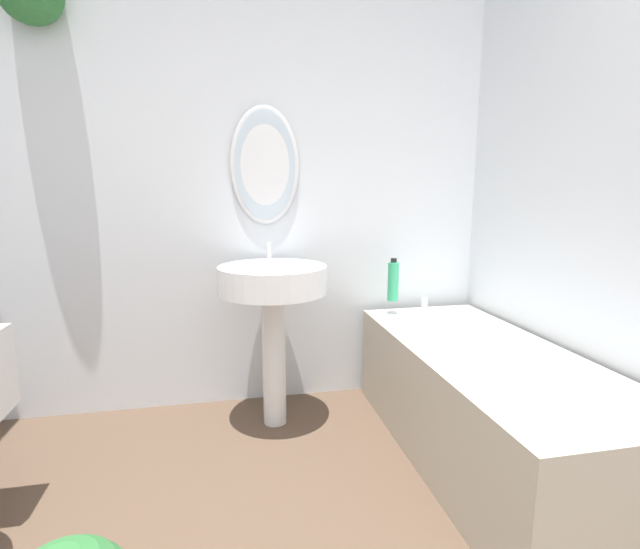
# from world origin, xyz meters

# --- Properties ---
(wall_back) EXTENTS (2.83, 0.29, 2.40)m
(wall_back) POSITION_xyz_m (-0.05, 2.27, 1.25)
(wall_back) COLOR silver
(wall_back) RESTS_ON ground_plane
(wall_right) EXTENTS (0.06, 2.37, 2.40)m
(wall_right) POSITION_xyz_m (1.38, 1.13, 1.20)
(wall_right) COLOR silver
(wall_right) RESTS_ON ground_plane
(pedestal_sink) EXTENTS (0.54, 0.54, 0.94)m
(pedestal_sink) POSITION_xyz_m (0.10, 1.94, 0.69)
(pedestal_sink) COLOR white
(pedestal_sink) RESTS_ON ground_plane
(bathtub) EXTENTS (0.68, 1.58, 0.59)m
(bathtub) POSITION_xyz_m (1.00, 1.41, 0.27)
(bathtub) COLOR #B2A893
(bathtub) RESTS_ON ground_plane
(shampoo_bottle) EXTENTS (0.06, 0.06, 0.24)m
(shampoo_bottle) POSITION_xyz_m (0.79, 2.09, 0.71)
(shampoo_bottle) COLOR #38B275
(shampoo_bottle) RESTS_ON bathtub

